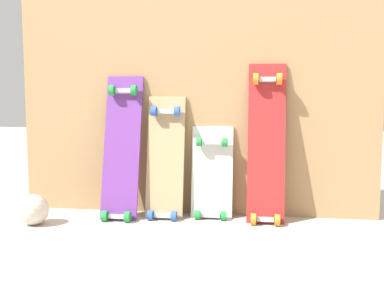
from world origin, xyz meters
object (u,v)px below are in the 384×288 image
(skateboard_red, at_px, (266,149))
(rubber_ball, at_px, (33,210))
(skateboard_white, at_px, (212,179))
(skateboard_purple, at_px, (122,153))
(skateboard_natural, at_px, (165,163))

(skateboard_red, bearing_deg, rubber_ball, -167.97)
(skateboard_white, relative_size, rubber_ball, 3.58)
(skateboard_purple, xyz_separation_m, rubber_ball, (-0.42, -0.23, -0.28))
(skateboard_natural, relative_size, rubber_ball, 4.61)
(skateboard_white, bearing_deg, rubber_ball, -162.35)
(skateboard_natural, distance_m, rubber_ball, 0.74)
(skateboard_purple, xyz_separation_m, skateboard_natural, (0.24, 0.03, -0.06))
(skateboard_purple, bearing_deg, skateboard_red, 1.92)
(skateboard_white, bearing_deg, skateboard_purple, -173.20)
(skateboard_white, relative_size, skateboard_red, 0.63)
(skateboard_purple, xyz_separation_m, skateboard_red, (0.80, 0.03, 0.03))
(skateboard_red, distance_m, rubber_ball, 1.28)
(skateboard_natural, height_order, rubber_ball, skateboard_natural)
(skateboard_purple, relative_size, skateboard_natural, 1.15)
(skateboard_purple, relative_size, skateboard_white, 1.48)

